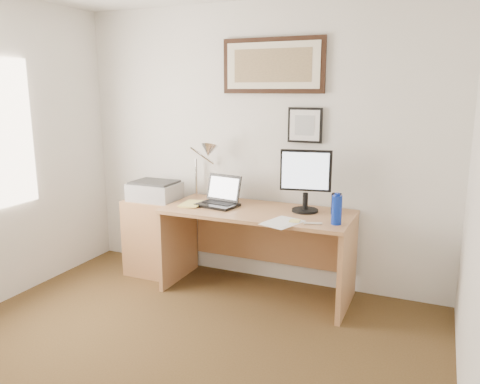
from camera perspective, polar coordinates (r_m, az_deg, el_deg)
The scene contains 17 objects.
wall_back at distance 4.27m, azimuth 2.09°, elevation 5.66°, with size 3.50×0.02×2.50m, color white.
side_cabinet at distance 4.60m, azimuth -10.28°, elevation -5.35°, with size 0.50×0.40×0.73m, color #A46F44.
water_bottle at distance 3.60m, azimuth 11.70°, elevation -2.16°, with size 0.08×0.08×0.22m, color #0C28A1.
bottle_cap at distance 3.57m, azimuth 11.78°, elevation -0.26°, with size 0.04×0.04×0.02m, color #0C28A1.
speaker at distance 3.92m, azimuth 11.65°, elevation -1.37°, with size 0.07×0.07×0.17m, color black.
paper_sheet_a at distance 3.61m, azimuth 5.20°, elevation -3.74°, with size 0.22×0.32×0.00m, color white.
paper_sheet_b at distance 3.63m, azimuth 5.08°, elevation -3.58°, with size 0.19×0.28×0.00m, color white.
sticky_pad at distance 3.64m, azimuth 6.69°, elevation -3.52°, with size 0.08×0.08×0.01m, color #FFEE78.
marker_pen at distance 3.59m, azimuth 8.88°, elevation -3.80°, with size 0.02×0.02×0.14m, color white.
book at distance 4.19m, azimuth -6.95°, elevation -1.37°, with size 0.18×0.24×0.02m, color #ECDF6F.
desk at distance 4.11m, azimuth 2.51°, elevation -5.12°, with size 1.60×0.70×0.75m.
laptop at distance 4.12m, azimuth -2.48°, elevation -0.82°, with size 0.37×0.35×0.26m.
lcd_monitor at distance 3.88m, azimuth 8.01°, elevation 1.75°, with size 0.42×0.22×0.52m.
printer at distance 4.47m, azimuth -10.35°, elevation 0.16°, with size 0.44×0.34×0.18m.
desk_lamp at distance 4.27m, azimuth -3.98°, elevation 4.80°, with size 0.29×0.27×0.53m.
picture_large at distance 4.16m, azimuth 4.01°, elevation 15.12°, with size 0.92×0.04×0.47m.
picture_small at distance 4.08m, azimuth 7.92°, elevation 8.06°, with size 0.30×0.03×0.30m.
Camera 1 is at (1.54, -1.95, 1.75)m, focal length 35.00 mm.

